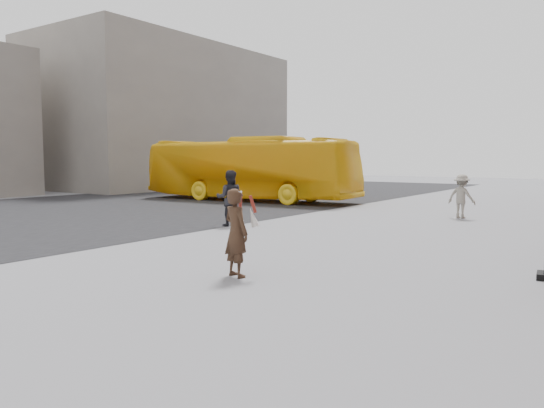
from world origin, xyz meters
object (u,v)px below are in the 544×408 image
Objects in this scene: bus at (249,169)px; pedestrian_b at (462,196)px; woman at (237,232)px; pedestrian_a at (230,198)px.

bus is 10.77m from pedestrian_b.
pedestrian_b is (0.72, 11.46, -0.04)m from woman.
bus is (-9.87, 13.29, 0.73)m from woman.
pedestrian_a reaches higher than woman.
woman is 0.91× the size of pedestrian_a.
bus is 6.46× the size of pedestrian_a.
pedestrian_b is (10.59, -1.83, -0.77)m from bus.
pedestrian_b is (5.25, 6.12, -0.09)m from pedestrian_a.
pedestrian_a is 1.12× the size of pedestrian_b.
bus reaches higher than pedestrian_a.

